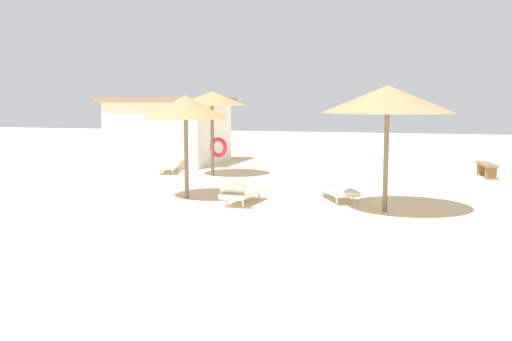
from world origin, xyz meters
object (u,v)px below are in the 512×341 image
(lounger_1, at_px, (169,164))
(bench_0, at_px, (487,167))
(lounger_2, at_px, (241,192))
(parked_car, at_px, (174,139))
(parasol_2, at_px, (186,108))
(lounger_0, at_px, (336,188))
(parasol_0, at_px, (388,100))
(parasol_1, at_px, (212,100))
(beach_cabana, at_px, (170,130))

(lounger_1, height_order, bench_0, lounger_1)
(lounger_2, height_order, parked_car, parked_car)
(parasol_2, relative_size, lounger_0, 1.40)
(bench_0, bearing_deg, lounger_1, -171.44)
(parasol_0, bearing_deg, parasol_1, 140.45)
(lounger_2, relative_size, bench_0, 1.24)
(parasol_0, distance_m, lounger_1, 10.16)
(lounger_0, bearing_deg, parasol_0, -45.81)
(parasol_0, distance_m, bench_0, 8.21)
(lounger_2, bearing_deg, parasol_2, 166.32)
(parked_car, bearing_deg, bench_0, -16.82)
(parasol_0, relative_size, bench_0, 1.99)
(parasol_1, xyz_separation_m, parasol_2, (0.99, -4.69, -0.20))
(lounger_0, height_order, lounger_2, lounger_2)
(parasol_2, distance_m, beach_cabana, 9.30)
(parasol_1, distance_m, parasol_2, 4.80)
(parasol_0, bearing_deg, lounger_2, 179.07)
(parasol_2, distance_m, lounger_1, 6.29)
(parasol_0, height_order, lounger_2, parasol_0)
(parasol_0, bearing_deg, parasol_2, 174.94)
(parasol_0, height_order, lounger_1, parasol_0)
(lounger_0, distance_m, beach_cabana, 10.96)
(parasol_2, distance_m, lounger_0, 4.53)
(lounger_2, bearing_deg, parasol_1, 117.60)
(lounger_0, relative_size, lounger_2, 1.03)
(lounger_0, xyz_separation_m, lounger_2, (-2.22, -1.33, 0.00))
(parasol_0, distance_m, beach_cabana, 12.90)
(parasol_0, relative_size, lounger_0, 1.56)
(beach_cabana, bearing_deg, parasol_2, -62.84)
(lounger_1, distance_m, lounger_2, 7.20)
(beach_cabana, bearing_deg, lounger_1, -66.39)
(parasol_2, height_order, beach_cabana, parasol_2)
(lounger_2, bearing_deg, bench_0, 47.99)
(lounger_2, bearing_deg, beach_cabana, 124.31)
(parked_car, bearing_deg, beach_cabana, -68.93)
(parasol_1, height_order, bench_0, parasol_1)
(parasol_1, relative_size, lounger_1, 1.46)
(parasol_0, height_order, parasol_1, parasol_0)
(parasol_0, xyz_separation_m, beach_cabana, (-9.46, 8.68, -1.25))
(lounger_0, bearing_deg, beach_cabana, 138.03)
(lounger_2, relative_size, parked_car, 0.45)
(lounger_1, height_order, lounger_2, lounger_2)
(lounger_0, height_order, parked_car, parked_car)
(lounger_1, xyz_separation_m, bench_0, (11.08, 1.67, 0.03))
(parasol_0, distance_m, parked_car, 15.58)
(parasol_1, relative_size, beach_cabana, 0.65)
(parasol_1, xyz_separation_m, lounger_2, (2.66, -5.09, -2.32))
(lounger_0, bearing_deg, parasol_2, -166.63)
(lounger_0, xyz_separation_m, lounger_1, (-6.78, 4.25, -0.01))
(parasol_0, relative_size, lounger_1, 1.53)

